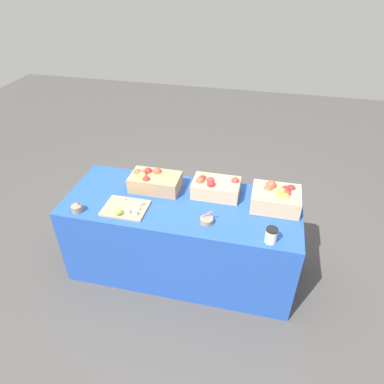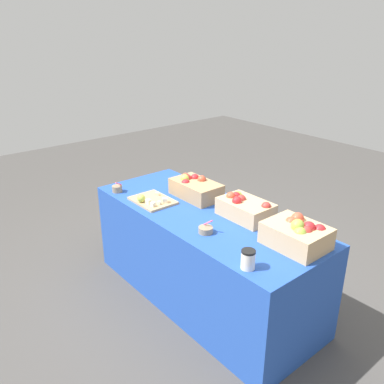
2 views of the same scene
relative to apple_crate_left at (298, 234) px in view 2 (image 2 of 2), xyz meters
name	(u,v)px [view 2 (image 2 of 2)]	position (x,y,z in m)	size (l,w,h in m)	color
ground_plane	(203,295)	(-0.74, -0.11, -0.83)	(10.00, 10.00, 0.00)	#474442
table	(204,255)	(-0.74, -0.11, -0.46)	(1.90, 0.76, 0.74)	#234CAD
apple_crate_left	(298,234)	(0.00, 0.00, 0.00)	(0.37, 0.29, 0.20)	tan
apple_crate_middle	(245,208)	(-0.50, 0.05, -0.02)	(0.38, 0.25, 0.17)	tan
apple_crate_right	(195,188)	(-1.01, 0.02, -0.01)	(0.41, 0.24, 0.17)	tan
cutting_board_front	(152,200)	(-1.14, -0.31, -0.07)	(0.34, 0.26, 0.08)	tan
sample_bowl_near	(117,189)	(-1.50, -0.41, -0.06)	(0.08, 0.09, 0.10)	gray
sample_bowl_mid	(206,230)	(-0.49, -0.32, -0.06)	(0.10, 0.10, 0.10)	gray
coffee_cup	(248,259)	(-0.02, -0.42, -0.03)	(0.08, 0.08, 0.12)	silver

